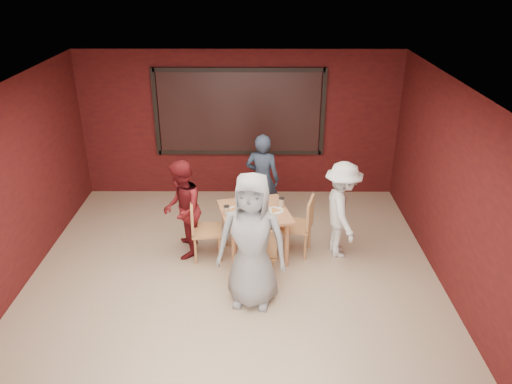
{
  "coord_description": "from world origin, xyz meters",
  "views": [
    {
      "loc": [
        0.35,
        -5.58,
        4.27
      ],
      "look_at": [
        0.32,
        1.13,
        1.11
      ],
      "focal_mm": 35.0,
      "sensor_mm": 36.0,
      "label": 1
    }
  ],
  "objects_px": {
    "diner_left": "(182,210)",
    "diner_right": "(342,210)",
    "dining_table": "(254,217)",
    "chair_right": "(302,223)",
    "diner_back": "(262,179)",
    "chair_front": "(259,252)",
    "chair_left": "(201,227)",
    "chair_back": "(252,207)",
    "diner_front": "(252,241)"
  },
  "relations": [
    {
      "from": "diner_front",
      "to": "chair_back",
      "type": "bearing_deg",
      "value": 99.83
    },
    {
      "from": "diner_front",
      "to": "diner_left",
      "type": "relative_size",
      "value": 1.21
    },
    {
      "from": "chair_right",
      "to": "diner_right",
      "type": "distance_m",
      "value": 0.65
    },
    {
      "from": "dining_table",
      "to": "diner_left",
      "type": "xyz_separation_m",
      "value": [
        -1.11,
        0.06,
        0.08
      ]
    },
    {
      "from": "chair_right",
      "to": "diner_back",
      "type": "bearing_deg",
      "value": 119.8
    },
    {
      "from": "diner_back",
      "to": "diner_left",
      "type": "xyz_separation_m",
      "value": [
        -1.24,
        -1.07,
        -0.04
      ]
    },
    {
      "from": "dining_table",
      "to": "chair_right",
      "type": "height_order",
      "value": "chair_right"
    },
    {
      "from": "chair_back",
      "to": "chair_left",
      "type": "distance_m",
      "value": 1.1
    },
    {
      "from": "chair_right",
      "to": "diner_back",
      "type": "distance_m",
      "value": 1.24
    },
    {
      "from": "chair_left",
      "to": "diner_back",
      "type": "distance_m",
      "value": 1.54
    },
    {
      "from": "chair_right",
      "to": "diner_front",
      "type": "distance_m",
      "value": 1.49
    },
    {
      "from": "chair_back",
      "to": "dining_table",
      "type": "bearing_deg",
      "value": -86.48
    },
    {
      "from": "diner_back",
      "to": "diner_left",
      "type": "relative_size",
      "value": 1.05
    },
    {
      "from": "chair_back",
      "to": "chair_left",
      "type": "relative_size",
      "value": 0.91
    },
    {
      "from": "chair_left",
      "to": "diner_right",
      "type": "relative_size",
      "value": 0.61
    },
    {
      "from": "chair_back",
      "to": "diner_back",
      "type": "xyz_separation_m",
      "value": [
        0.17,
        0.41,
        0.33
      ]
    },
    {
      "from": "chair_left",
      "to": "chair_back",
      "type": "bearing_deg",
      "value": 45.1
    },
    {
      "from": "dining_table",
      "to": "diner_front",
      "type": "bearing_deg",
      "value": -91.15
    },
    {
      "from": "chair_back",
      "to": "diner_back",
      "type": "distance_m",
      "value": 0.55
    },
    {
      "from": "diner_left",
      "to": "chair_back",
      "type": "bearing_deg",
      "value": 117.31
    },
    {
      "from": "diner_left",
      "to": "diner_right",
      "type": "xyz_separation_m",
      "value": [
        2.44,
        0.01,
        -0.0
      ]
    },
    {
      "from": "dining_table",
      "to": "chair_right",
      "type": "bearing_deg",
      "value": 6.2
    },
    {
      "from": "chair_right",
      "to": "diner_left",
      "type": "relative_size",
      "value": 0.62
    },
    {
      "from": "diner_right",
      "to": "dining_table",
      "type": "bearing_deg",
      "value": 86.71
    },
    {
      "from": "diner_back",
      "to": "diner_right",
      "type": "relative_size",
      "value": 1.05
    },
    {
      "from": "chair_front",
      "to": "diner_right",
      "type": "relative_size",
      "value": 0.6
    },
    {
      "from": "chair_left",
      "to": "chair_right",
      "type": "height_order",
      "value": "chair_right"
    },
    {
      "from": "chair_back",
      "to": "diner_left",
      "type": "distance_m",
      "value": 1.29
    },
    {
      "from": "chair_left",
      "to": "diner_back",
      "type": "relative_size",
      "value": 0.58
    },
    {
      "from": "chair_front",
      "to": "diner_front",
      "type": "height_order",
      "value": "diner_front"
    },
    {
      "from": "chair_left",
      "to": "chair_front",
      "type": "bearing_deg",
      "value": -38.46
    },
    {
      "from": "dining_table",
      "to": "diner_right",
      "type": "height_order",
      "value": "diner_right"
    },
    {
      "from": "dining_table",
      "to": "chair_back",
      "type": "relative_size",
      "value": 1.4
    },
    {
      "from": "chair_back",
      "to": "diner_front",
      "type": "bearing_deg",
      "value": -89.34
    },
    {
      "from": "diner_left",
      "to": "chair_right",
      "type": "bearing_deg",
      "value": 85.87
    },
    {
      "from": "chair_front",
      "to": "diner_right",
      "type": "distance_m",
      "value": 1.53
    },
    {
      "from": "dining_table",
      "to": "chair_right",
      "type": "relative_size",
      "value": 1.26
    },
    {
      "from": "dining_table",
      "to": "diner_right",
      "type": "distance_m",
      "value": 1.34
    },
    {
      "from": "chair_left",
      "to": "diner_right",
      "type": "height_order",
      "value": "diner_right"
    },
    {
      "from": "chair_left",
      "to": "diner_back",
      "type": "height_order",
      "value": "diner_back"
    },
    {
      "from": "chair_front",
      "to": "chair_right",
      "type": "bearing_deg",
      "value": 51.52
    },
    {
      "from": "diner_left",
      "to": "dining_table",
      "type": "bearing_deg",
      "value": 82.2
    },
    {
      "from": "chair_back",
      "to": "chair_right",
      "type": "distance_m",
      "value": 1.01
    },
    {
      "from": "dining_table",
      "to": "chair_left",
      "type": "xyz_separation_m",
      "value": [
        -0.82,
        -0.05,
        -0.16
      ]
    },
    {
      "from": "chair_right",
      "to": "diner_left",
      "type": "bearing_deg",
      "value": -179.36
    },
    {
      "from": "diner_right",
      "to": "chair_left",
      "type": "bearing_deg",
      "value": 86.99
    },
    {
      "from": "chair_right",
      "to": "diner_left",
      "type": "xyz_separation_m",
      "value": [
        -1.84,
        -0.02,
        0.24
      ]
    },
    {
      "from": "diner_right",
      "to": "chair_right",
      "type": "bearing_deg",
      "value": 82.51
    },
    {
      "from": "dining_table",
      "to": "chair_right",
      "type": "distance_m",
      "value": 0.75
    },
    {
      "from": "diner_back",
      "to": "dining_table",
      "type": "bearing_deg",
      "value": 97.76
    }
  ]
}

